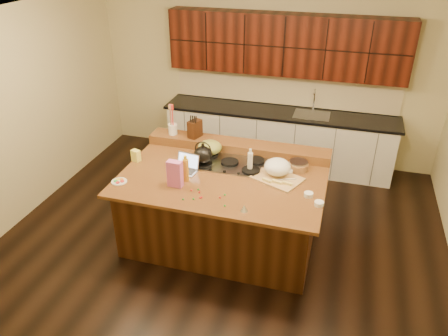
% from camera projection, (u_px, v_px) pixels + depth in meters
% --- Properties ---
extents(room, '(5.52, 5.02, 2.72)m').
position_uv_depth(room, '(223.00, 143.00, 4.94)').
color(room, black).
rests_on(room, ground).
extents(island, '(2.40, 1.60, 0.92)m').
position_uv_depth(island, '(223.00, 208.00, 5.37)').
color(island, black).
rests_on(island, ground).
extents(back_ledge, '(2.40, 0.30, 0.12)m').
position_uv_depth(back_ledge, '(238.00, 146.00, 5.71)').
color(back_ledge, black).
rests_on(back_ledge, island).
extents(cooktop, '(0.92, 0.52, 0.05)m').
position_uv_depth(cooktop, '(230.00, 163.00, 5.39)').
color(cooktop, gray).
rests_on(cooktop, island).
extents(back_counter, '(3.70, 0.66, 2.40)m').
position_uv_depth(back_counter, '(281.00, 108.00, 6.91)').
color(back_counter, silver).
rests_on(back_counter, ground).
extents(kettle, '(0.31, 0.31, 0.21)m').
position_uv_depth(kettle, '(203.00, 155.00, 5.29)').
color(kettle, black).
rests_on(kettle, cooktop).
extents(green_bowl, '(0.33, 0.33, 0.17)m').
position_uv_depth(green_bowl, '(210.00, 147.00, 5.52)').
color(green_bowl, olive).
rests_on(green_bowl, cooktop).
extents(laptop, '(0.32, 0.27, 0.20)m').
position_uv_depth(laptop, '(186.00, 166.00, 5.24)').
color(laptop, '#B7B7BC').
rests_on(laptop, island).
extents(oil_bottle, '(0.08, 0.08, 0.27)m').
position_uv_depth(oil_bottle, '(186.00, 170.00, 4.99)').
color(oil_bottle, '#C38722').
rests_on(oil_bottle, island).
extents(vinegar_bottle, '(0.07, 0.07, 0.25)m').
position_uv_depth(vinegar_bottle, '(250.00, 162.00, 5.18)').
color(vinegar_bottle, silver).
rests_on(vinegar_bottle, island).
extents(wooden_tray, '(0.65, 0.57, 0.22)m').
position_uv_depth(wooden_tray, '(277.00, 170.00, 5.09)').
color(wooden_tray, tan).
rests_on(wooden_tray, island).
extents(ramekin_a, '(0.12, 0.12, 0.04)m').
position_uv_depth(ramekin_a, '(319.00, 204.00, 4.60)').
color(ramekin_a, white).
rests_on(ramekin_a, island).
extents(ramekin_b, '(0.11, 0.11, 0.04)m').
position_uv_depth(ramekin_b, '(309.00, 194.00, 4.75)').
color(ramekin_b, white).
rests_on(ramekin_b, island).
extents(ramekin_c, '(0.12, 0.12, 0.04)m').
position_uv_depth(ramekin_c, '(288.00, 172.00, 5.19)').
color(ramekin_c, white).
rests_on(ramekin_c, island).
extents(strainer_bowl, '(0.31, 0.31, 0.09)m').
position_uv_depth(strainer_bowl, '(298.00, 166.00, 5.27)').
color(strainer_bowl, '#996B3F').
rests_on(strainer_bowl, island).
extents(kitchen_timer, '(0.10, 0.10, 0.07)m').
position_uv_depth(kitchen_timer, '(244.00, 208.00, 4.50)').
color(kitchen_timer, silver).
rests_on(kitchen_timer, island).
extents(pink_bag, '(0.17, 0.10, 0.31)m').
position_uv_depth(pink_bag, '(175.00, 174.00, 4.88)').
color(pink_bag, '#CF61AA').
rests_on(pink_bag, island).
extents(candy_plate, '(0.21, 0.21, 0.01)m').
position_uv_depth(candy_plate, '(119.00, 182.00, 5.02)').
color(candy_plate, white).
rests_on(candy_plate, island).
extents(package_box, '(0.12, 0.10, 0.15)m').
position_uv_depth(package_box, '(136.00, 156.00, 5.45)').
color(package_box, '#F6EF57').
rests_on(package_box, island).
extents(utensil_crock, '(0.13, 0.13, 0.14)m').
position_uv_depth(utensil_crock, '(173.00, 129.00, 5.87)').
color(utensil_crock, white).
rests_on(utensil_crock, back_ledge).
extents(knife_block, '(0.17, 0.22, 0.23)m').
position_uv_depth(knife_block, '(195.00, 129.00, 5.77)').
color(knife_block, black).
rests_on(knife_block, back_ledge).
extents(gumdrop_0, '(0.02, 0.02, 0.02)m').
position_uv_depth(gumdrop_0, '(191.00, 190.00, 4.85)').
color(gumdrop_0, red).
rests_on(gumdrop_0, island).
extents(gumdrop_1, '(0.02, 0.02, 0.02)m').
position_uv_depth(gumdrop_1, '(193.00, 199.00, 4.70)').
color(gumdrop_1, '#198C26').
rests_on(gumdrop_1, island).
extents(gumdrop_2, '(0.02, 0.02, 0.02)m').
position_uv_depth(gumdrop_2, '(202.00, 197.00, 4.73)').
color(gumdrop_2, red).
rests_on(gumdrop_2, island).
extents(gumdrop_3, '(0.02, 0.02, 0.02)m').
position_uv_depth(gumdrop_3, '(183.00, 199.00, 4.69)').
color(gumdrop_3, '#198C26').
rests_on(gumdrop_3, island).
extents(gumdrop_4, '(0.02, 0.02, 0.02)m').
position_uv_depth(gumdrop_4, '(199.00, 192.00, 4.82)').
color(gumdrop_4, red).
rests_on(gumdrop_4, island).
extents(gumdrop_5, '(0.02, 0.02, 0.02)m').
position_uv_depth(gumdrop_5, '(198.00, 189.00, 4.87)').
color(gumdrop_5, '#198C26').
rests_on(gumdrop_5, island).
extents(gumdrop_6, '(0.02, 0.02, 0.02)m').
position_uv_depth(gumdrop_6, '(200.00, 198.00, 4.72)').
color(gumdrop_6, red).
rests_on(gumdrop_6, island).
extents(gumdrop_7, '(0.02, 0.02, 0.02)m').
position_uv_depth(gumdrop_7, '(225.00, 206.00, 4.59)').
color(gumdrop_7, '#198C26').
rests_on(gumdrop_7, island).
extents(gumdrop_8, '(0.02, 0.02, 0.02)m').
position_uv_depth(gumdrop_8, '(220.00, 197.00, 4.72)').
color(gumdrop_8, red).
rests_on(gumdrop_8, island).
extents(gumdrop_9, '(0.02, 0.02, 0.02)m').
position_uv_depth(gumdrop_9, '(225.00, 195.00, 4.77)').
color(gumdrop_9, '#198C26').
rests_on(gumdrop_9, island).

